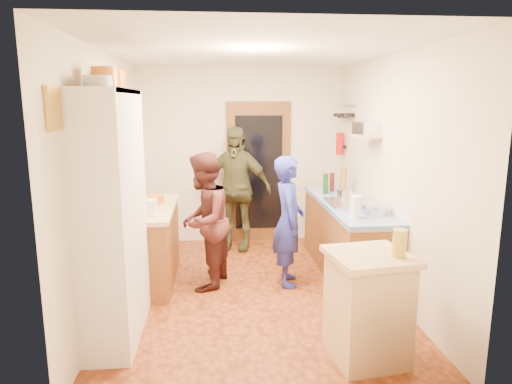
{
  "coord_description": "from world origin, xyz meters",
  "views": [
    {
      "loc": [
        -0.4,
        -4.79,
        2.09
      ],
      "look_at": [
        0.05,
        0.15,
        1.11
      ],
      "focal_mm": 32.0,
      "sensor_mm": 36.0,
      "label": 1
    }
  ],
  "objects": [
    {
      "name": "floor",
      "position": [
        0.0,
        0.0,
        -0.01
      ],
      "size": [
        3.0,
        4.0,
        0.02
      ],
      "primitive_type": "cube",
      "color": "brown",
      "rests_on": "ground"
    },
    {
      "name": "ceiling",
      "position": [
        0.0,
        0.0,
        2.61
      ],
      "size": [
        3.0,
        4.0,
        0.02
      ],
      "primitive_type": "cube",
      "color": "silver",
      "rests_on": "ground"
    },
    {
      "name": "wall_back",
      "position": [
        0.0,
        2.01,
        1.3
      ],
      "size": [
        3.0,
        0.02,
        2.6
      ],
      "primitive_type": "cube",
      "color": "beige",
      "rests_on": "ground"
    },
    {
      "name": "wall_front",
      "position": [
        0.0,
        -2.01,
        1.3
      ],
      "size": [
        3.0,
        0.02,
        2.6
      ],
      "primitive_type": "cube",
      "color": "beige",
      "rests_on": "ground"
    },
    {
      "name": "wall_left",
      "position": [
        -1.51,
        0.0,
        1.3
      ],
      "size": [
        0.02,
        4.0,
        2.6
      ],
      "primitive_type": "cube",
      "color": "beige",
      "rests_on": "ground"
    },
    {
      "name": "wall_right",
      "position": [
        1.51,
        0.0,
        1.3
      ],
      "size": [
        0.02,
        4.0,
        2.6
      ],
      "primitive_type": "cube",
      "color": "beige",
      "rests_on": "ground"
    },
    {
      "name": "door_frame",
      "position": [
        0.25,
        1.97,
        1.05
      ],
      "size": [
        0.95,
        0.06,
        2.1
      ],
      "primitive_type": "cube",
      "color": "brown",
      "rests_on": "ground"
    },
    {
      "name": "door_glass",
      "position": [
        0.25,
        1.94,
        1.05
      ],
      "size": [
        0.7,
        0.02,
        1.7
      ],
      "primitive_type": "cube",
      "color": "black",
      "rests_on": "door_frame"
    },
    {
      "name": "hutch_body",
      "position": [
        -1.3,
        -0.8,
        1.1
      ],
      "size": [
        0.4,
        1.2,
        2.2
      ],
      "primitive_type": "cube",
      "color": "silver",
      "rests_on": "ground"
    },
    {
      "name": "hutch_top_shelf",
      "position": [
        -1.3,
        -0.8,
        2.18
      ],
      "size": [
        0.4,
        1.14,
        0.04
      ],
      "primitive_type": "cube",
      "color": "silver",
      "rests_on": "hutch_body"
    },
    {
      "name": "plate_stack",
      "position": [
        -1.3,
        -1.05,
        2.25
      ],
      "size": [
        0.22,
        0.22,
        0.09
      ],
      "primitive_type": "cylinder",
      "color": "white",
      "rests_on": "hutch_top_shelf"
    },
    {
      "name": "orange_pot_a",
      "position": [
        -1.3,
        -0.8,
        2.29
      ],
      "size": [
        0.22,
        0.22,
        0.18
      ],
      "primitive_type": "cylinder",
      "color": "orange",
      "rests_on": "hutch_top_shelf"
    },
    {
      "name": "orange_pot_b",
      "position": [
        -1.3,
        -0.42,
        2.29
      ],
      "size": [
        0.2,
        0.2,
        0.17
      ],
      "primitive_type": "cylinder",
      "color": "orange",
      "rests_on": "hutch_top_shelf"
    },
    {
      "name": "left_counter_base",
      "position": [
        -1.2,
        0.45,
        0.42
      ],
      "size": [
        0.6,
        1.4,
        0.85
      ],
      "primitive_type": "cube",
      "color": "brown",
      "rests_on": "ground"
    },
    {
      "name": "left_counter_top",
      "position": [
        -1.2,
        0.45,
        0.88
      ],
      "size": [
        0.64,
        1.44,
        0.05
      ],
      "primitive_type": "cube",
      "color": "#D8BA7F",
      "rests_on": "left_counter_base"
    },
    {
      "name": "toaster",
      "position": [
        -1.15,
        0.02,
        0.99
      ],
      "size": [
        0.24,
        0.17,
        0.17
      ],
      "primitive_type": "cube",
      "rotation": [
        0.0,
        0.0,
        -0.05
      ],
      "color": "white",
      "rests_on": "left_counter_top"
    },
    {
      "name": "kettle",
      "position": [
        -1.25,
        0.23,
        0.98
      ],
      "size": [
        0.18,
        0.18,
        0.16
      ],
      "primitive_type": "cylinder",
      "rotation": [
        0.0,
        0.0,
        0.33
      ],
      "color": "white",
      "rests_on": "left_counter_top"
    },
    {
      "name": "orange_bowl",
      "position": [
        -1.12,
        0.64,
        0.95
      ],
      "size": [
        0.25,
        0.25,
        0.09
      ],
      "primitive_type": "cylinder",
      "rotation": [
        0.0,
        0.0,
        -0.21
      ],
      "color": "orange",
      "rests_on": "left_counter_top"
    },
    {
      "name": "chopping_board",
      "position": [
        -1.18,
        0.97,
        0.91
      ],
      "size": [
        0.32,
        0.25,
        0.02
      ],
      "primitive_type": "cube",
      "rotation": [
        0.0,
        0.0,
        0.12
      ],
      "color": "#D8BA7F",
      "rests_on": "left_counter_top"
    },
    {
      "name": "right_counter_base",
      "position": [
        1.2,
        0.5,
        0.42
      ],
      "size": [
        0.6,
        2.2,
        0.84
      ],
      "primitive_type": "cube",
      "color": "brown",
      "rests_on": "ground"
    },
    {
      "name": "right_counter_top",
      "position": [
        1.2,
        0.5,
        0.87
      ],
      "size": [
        0.62,
        2.22,
        0.06
      ],
      "primitive_type": "cube",
      "color": "blue",
      "rests_on": "right_counter_base"
    },
    {
      "name": "hob",
      "position": [
        1.2,
        0.33,
        0.92
      ],
      "size": [
        0.55,
        0.58,
        0.04
      ],
      "primitive_type": "cube",
      "color": "silver",
      "rests_on": "right_counter_top"
    },
    {
      "name": "pot_on_hob",
      "position": [
        1.15,
        0.47,
        1.0
      ],
      "size": [
        0.18,
        0.18,
        0.12
      ],
      "primitive_type": "cylinder",
      "color": "silver",
      "rests_on": "hob"
    },
    {
      "name": "bottle_a",
      "position": [
        1.05,
        1.02,
        1.04
      ],
      "size": [
        0.08,
        0.08,
        0.27
      ],
      "primitive_type": "cylinder",
      "rotation": [
        0.0,
        0.0,
        -0.25
      ],
      "color": "#143F14",
      "rests_on": "right_counter_top"
    },
    {
      "name": "bottle_b",
      "position": [
        1.18,
        1.2,
        1.03
      ],
      "size": [
        0.07,
        0.07,
        0.26
      ],
      "primitive_type": "cylinder",
      "rotation": [
        0.0,
        0.0,
        -0.19
      ],
      "color": "#591419",
      "rests_on": "right_counter_top"
    },
    {
      "name": "bottle_c",
      "position": [
        1.31,
        1.1,
        1.07
      ],
      "size": [
        0.09,
        0.09,
        0.33
      ],
      "primitive_type": "cylinder",
      "rotation": [
        0.0,
        0.0,
        0.03
      ],
      "color": "olive",
      "rests_on": "right_counter_top"
    },
    {
      "name": "paper_towel",
      "position": [
        1.05,
        -0.28,
        1.02
      ],
      "size": [
        0.12,
        0.12,
        0.24
      ],
      "primitive_type": "cylinder",
      "rotation": [
        0.0,
        0.0,
        0.1
      ],
      "color": "white",
      "rests_on": "right_counter_top"
    },
    {
      "name": "mixing_bowl",
      "position": [
        1.3,
        -0.13,
        0.95
      ],
      "size": [
        0.33,
        0.33,
        0.11
      ],
      "primitive_type": "cylinder",
      "rotation": [
        0.0,
        0.0,
        -0.18
      ],
      "color": "silver",
      "rests_on": "right_counter_top"
    },
    {
      "name": "island_base",
      "position": [
        0.81,
        -1.43,
        0.43
      ],
      "size": [
        0.62,
        0.62,
        0.86
      ],
      "primitive_type": "cube",
      "rotation": [
        0.0,
        0.0,
        0.14
      ],
      "color": "#D8BA7F",
      "rests_on": "ground"
    },
    {
      "name": "island_top",
      "position": [
        0.81,
        -1.43,
        0.89
      ],
      "size": [
        0.7,
        0.7,
        0.05
      ],
      "primitive_type": "cube",
      "rotation": [
        0.0,
        0.0,
        0.14
      ],
      "color": "#D8BA7F",
      "rests_on": "island_base"
    },
    {
      "name": "cutting_board",
      "position": [
        0.76,
        -1.39,
        0.9
      ],
      "size": [
        0.39,
        0.33,
        0.02
      ],
      "primitive_type": "cube",
      "rotation": [
        0.0,
        0.0,
        0.14
      ],
      "color": "white",
      "rests_on": "island_top"
    },
    {
      "name": "oil_jar",
      "position": [
        1.01,
        -1.52,
        1.02
      ],
      "size": [
        0.12,
        0.12,
        0.22
      ],
      "primitive_type": "cylinder",
      "rotation": [
        0.0,
        0.0,
        0.14
      ],
      "color": "#AD9E2D",
      "rests_on": "island_top"
    },
    {
      "name": "pan_rail",
      "position": [
        1.46,
        1.52,
        2.05
      ],
      "size": [
        0.02,
        0.65,
        0.02
      ],
      "primitive_type": "cylinder",
      "rotation": [
        1.57,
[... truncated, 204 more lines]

